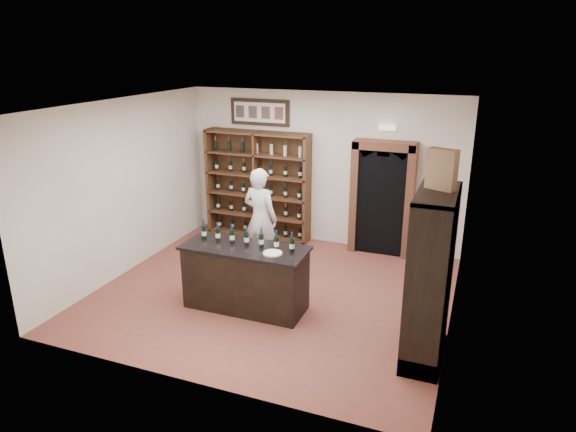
{
  "coord_description": "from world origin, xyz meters",
  "views": [
    {
      "loc": [
        2.93,
        -6.92,
        3.85
      ],
      "look_at": [
        0.14,
        0.3,
        1.24
      ],
      "focal_mm": 32.0,
      "sensor_mm": 36.0,
      "label": 1
    }
  ],
  "objects_px": {
    "wine_shelf": "(258,185)",
    "tasting_counter": "(246,278)",
    "counter_bottle_0": "(204,232)",
    "side_cabinet": "(431,303)",
    "wine_crate": "(442,169)",
    "shopkeeper": "(260,218)"
  },
  "relations": [
    {
      "from": "tasting_counter",
      "to": "shopkeeper",
      "type": "bearing_deg",
      "value": 105.73
    },
    {
      "from": "counter_bottle_0",
      "to": "side_cabinet",
      "type": "xyz_separation_m",
      "value": [
        3.44,
        -0.37,
        -0.35
      ]
    },
    {
      "from": "side_cabinet",
      "to": "shopkeeper",
      "type": "bearing_deg",
      "value": 149.9
    },
    {
      "from": "wine_shelf",
      "to": "wine_crate",
      "type": "bearing_deg",
      "value": -39.42
    },
    {
      "from": "side_cabinet",
      "to": "tasting_counter",
      "type": "bearing_deg",
      "value": 173.72
    },
    {
      "from": "wine_shelf",
      "to": "side_cabinet",
      "type": "height_order",
      "value": "same"
    },
    {
      "from": "counter_bottle_0",
      "to": "wine_crate",
      "type": "xyz_separation_m",
      "value": [
        3.41,
        -0.26,
        1.34
      ]
    },
    {
      "from": "wine_shelf",
      "to": "wine_crate",
      "type": "xyz_separation_m",
      "value": [
        3.79,
        -3.12,
        1.34
      ]
    },
    {
      "from": "tasting_counter",
      "to": "wine_crate",
      "type": "distance_m",
      "value": 3.33
    },
    {
      "from": "wine_shelf",
      "to": "tasting_counter",
      "type": "height_order",
      "value": "wine_shelf"
    },
    {
      "from": "wine_shelf",
      "to": "tasting_counter",
      "type": "bearing_deg",
      "value": -69.44
    },
    {
      "from": "shopkeeper",
      "to": "wine_crate",
      "type": "distance_m",
      "value": 3.88
    },
    {
      "from": "shopkeeper",
      "to": "wine_crate",
      "type": "xyz_separation_m",
      "value": [
        3.13,
        -1.72,
        1.54
      ]
    },
    {
      "from": "side_cabinet",
      "to": "wine_crate",
      "type": "distance_m",
      "value": 1.69
    },
    {
      "from": "wine_shelf",
      "to": "counter_bottle_0",
      "type": "relative_size",
      "value": 7.33
    },
    {
      "from": "wine_shelf",
      "to": "wine_crate",
      "type": "height_order",
      "value": "wine_crate"
    },
    {
      "from": "side_cabinet",
      "to": "shopkeeper",
      "type": "distance_m",
      "value": 3.65
    },
    {
      "from": "counter_bottle_0",
      "to": "shopkeeper",
      "type": "xyz_separation_m",
      "value": [
        0.29,
        1.46,
        -0.2
      ]
    },
    {
      "from": "tasting_counter",
      "to": "shopkeeper",
      "type": "xyz_separation_m",
      "value": [
        -0.43,
        1.53,
        0.41
      ]
    },
    {
      "from": "tasting_counter",
      "to": "side_cabinet",
      "type": "distance_m",
      "value": 2.75
    },
    {
      "from": "wine_crate",
      "to": "wine_shelf",
      "type": "bearing_deg",
      "value": 162.0
    },
    {
      "from": "tasting_counter",
      "to": "shopkeeper",
      "type": "distance_m",
      "value": 1.64
    }
  ]
}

